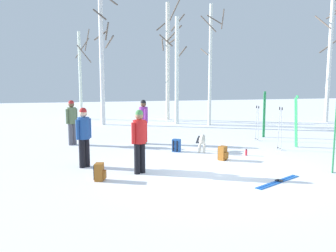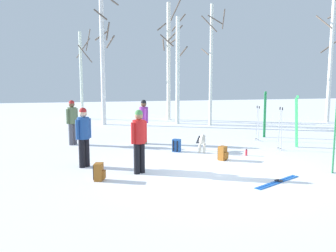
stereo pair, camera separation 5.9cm
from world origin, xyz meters
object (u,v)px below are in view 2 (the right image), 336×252
(birch_tree_1, at_px, (103,54))
(ski_poles_0, at_px, (258,122))
(backpack_2, at_px, (99,172))
(birch_tree_3, at_px, (178,69))
(ski_pair_lying_0, at_px, (200,139))
(water_bottle_0, at_px, (246,153))
(backpack_0, at_px, (223,153))
(backpack_1, at_px, (177,146))
(ski_poles_1, at_px, (280,127))
(birch_tree_5, at_px, (331,56))
(ski_pair_planted_1, at_px, (265,115))
(birch_tree_2, at_px, (169,59))
(person_0, at_px, (144,119))
(person_1, at_px, (84,133))
(person_2, at_px, (72,119))
(ski_pair_planted_2, at_px, (297,121))
(birch_tree_4, at_px, (211,63))
(person_3, at_px, (139,137))
(dog, at_px, (202,141))
(ski_pair_lying_1, at_px, (278,182))
(birch_tree_0, at_px, (82,73))
(ski_pair_planted_0, at_px, (335,137))

(birch_tree_1, bearing_deg, ski_poles_0, -48.34)
(backpack_2, relative_size, birch_tree_3, 0.07)
(ski_pair_lying_0, distance_m, water_bottle_0, 3.32)
(ski_poles_0, relative_size, backpack_0, 3.25)
(backpack_1, bearing_deg, ski_poles_1, -9.15)
(ski_poles_0, distance_m, birch_tree_5, 8.89)
(ski_pair_planted_1, relative_size, ski_poles_0, 1.39)
(backpack_0, height_order, birch_tree_2, birch_tree_2)
(ski_pair_lying_0, xyz_separation_m, birch_tree_5, (9.10, 3.94, 3.76))
(person_0, bearing_deg, person_1, -125.19)
(backpack_0, bearing_deg, person_2, 141.30)
(person_1, distance_m, birch_tree_3, 10.42)
(ski_pair_planted_2, height_order, ski_pair_lying_0, ski_pair_planted_2)
(person_0, distance_m, birch_tree_5, 12.62)
(backpack_2, xyz_separation_m, birch_tree_4, (6.25, 9.16, 3.13))
(ski_pair_planted_2, relative_size, birch_tree_3, 0.32)
(person_2, xyz_separation_m, backpack_1, (3.56, -2.15, -0.77))
(birch_tree_4, bearing_deg, person_3, -120.68)
(person_0, distance_m, dog, 2.66)
(ski_pair_planted_1, xyz_separation_m, birch_tree_4, (-0.95, 4.18, 2.36))
(ski_poles_0, distance_m, water_bottle_0, 3.06)
(backpack_2, bearing_deg, person_1, 103.89)
(ski_pair_lying_1, height_order, backpack_0, backpack_0)
(person_2, bearing_deg, ski_poles_1, -20.86)
(dog, distance_m, birch_tree_2, 10.16)
(birch_tree_2, bearing_deg, ski_pair_lying_0, -92.89)
(ski_pair_planted_1, distance_m, backpack_2, 8.79)
(ski_pair_planted_2, height_order, birch_tree_5, birch_tree_5)
(birch_tree_3, bearing_deg, water_bottle_0, -89.19)
(person_2, height_order, birch_tree_0, birch_tree_0)
(dog, bearing_deg, ski_poles_0, 28.07)
(ski_pair_planted_0, bearing_deg, ski_pair_lying_0, 108.01)
(backpack_1, relative_size, birch_tree_3, 0.07)
(dog, xyz_separation_m, ski_pair_planted_0, (2.54, -3.43, 0.60))
(dog, height_order, backpack_0, dog)
(ski_pair_lying_0, relative_size, backpack_0, 3.81)
(ski_pair_lying_1, bearing_deg, birch_tree_5, 48.02)
(birch_tree_0, bearing_deg, backpack_2, -87.89)
(person_3, relative_size, birch_tree_2, 0.24)
(person_0, bearing_deg, birch_tree_3, 63.48)
(person_3, xyz_separation_m, birch_tree_5, (12.32, 8.56, 2.79))
(birch_tree_5, bearing_deg, person_0, -159.28)
(person_1, bearing_deg, ski_poles_1, 7.35)
(person_3, distance_m, birch_tree_0, 13.70)
(ski_pair_planted_1, height_order, birch_tree_2, birch_tree_2)
(backpack_0, distance_m, birch_tree_4, 8.75)
(ski_pair_planted_0, height_order, birch_tree_2, birch_tree_2)
(ski_pair_planted_2, bearing_deg, birch_tree_4, 99.19)
(backpack_0, bearing_deg, ski_poles_1, 21.04)
(birch_tree_4, bearing_deg, ski_pair_planted_1, -77.20)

